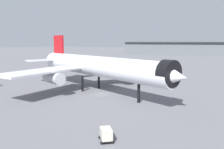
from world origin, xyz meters
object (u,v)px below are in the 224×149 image
object	(u,v)px
service_truck_front	(157,73)
traffic_cone_near_nose	(127,75)
baggage_cart_trailing	(106,134)
airliner_near_gate	(95,66)

from	to	relation	value
service_truck_front	traffic_cone_near_nose	distance (m)	12.30
baggage_cart_trailing	traffic_cone_near_nose	distance (m)	64.55
service_truck_front	baggage_cart_trailing	bearing A→B (deg)	143.75
service_truck_front	airliner_near_gate	bearing A→B (deg)	121.00
service_truck_front	traffic_cone_near_nose	bearing A→B (deg)	52.58
service_truck_front	baggage_cart_trailing	size ratio (longest dim) A/B	1.97
baggage_cart_trailing	airliner_near_gate	bearing A→B (deg)	-4.40
baggage_cart_trailing	traffic_cone_near_nose	size ratio (longest dim) A/B	5.13
service_truck_front	baggage_cart_trailing	world-z (taller)	service_truck_front
airliner_near_gate	traffic_cone_near_nose	world-z (taller)	airliner_near_gate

